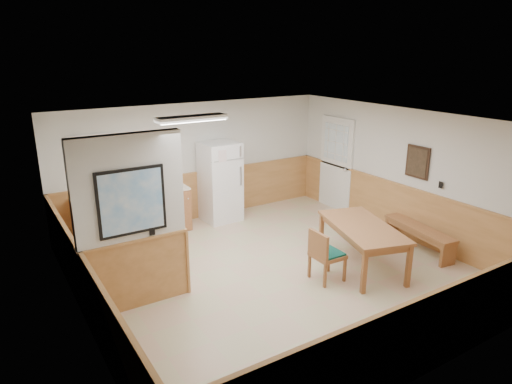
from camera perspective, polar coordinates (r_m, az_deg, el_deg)
ground at (r=7.72m, az=2.30°, el=-9.85°), size 6.00×6.00×0.00m
ceiling at (r=6.94m, az=2.56°, el=8.80°), size 6.00×6.00×0.02m
back_wall at (r=9.76m, az=-7.59°, el=3.73°), size 6.00×0.02×2.50m
right_wall at (r=9.20m, az=18.04°, el=2.17°), size 0.02×6.00×2.50m
left_wall at (r=6.16m, az=-21.40°, el=-5.67°), size 0.02×6.00×2.50m
wainscot_back at (r=9.94m, az=-7.37°, el=-0.49°), size 6.00×0.04×1.00m
wainscot_right at (r=9.40m, az=17.54°, el=-2.25°), size 0.04×6.00×1.00m
wainscot_left at (r=6.48m, az=-20.48°, el=-11.76°), size 0.04×6.00×1.00m
partition_wall at (r=6.50m, az=-15.25°, el=-4.03°), size 1.50×0.20×2.50m
kitchen_counter at (r=9.28m, az=-13.35°, el=-2.42°), size 2.20×0.61×1.00m
exterior_door at (r=10.50m, az=9.95°, el=3.49°), size 0.07×1.02×2.15m
kitchen_window at (r=9.03m, az=-19.80°, el=3.68°), size 0.80×0.04×1.00m
wall_painting at (r=8.93m, az=19.54°, el=3.55°), size 0.04×0.50×0.60m
fluorescent_fixture at (r=7.68m, az=-8.05°, el=9.09°), size 1.20×0.30×0.09m
refrigerator at (r=9.70m, az=-4.50°, el=1.29°), size 0.77×0.73×1.69m
dining_table at (r=7.80m, az=13.17°, el=-4.73°), size 1.35×1.93×0.75m
dining_bench at (r=8.87m, az=19.68°, el=-4.77°), size 0.56×1.57×0.45m
dining_chair at (r=7.29m, az=8.41°, el=-7.45°), size 0.64×0.47×0.85m
fire_extinguisher at (r=9.31m, az=-10.26°, el=1.81°), size 0.13×0.13×0.40m
soap_bottle at (r=8.80m, az=-20.37°, el=-0.29°), size 0.10×0.10×0.25m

